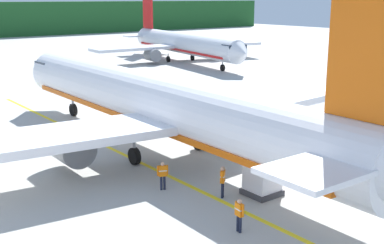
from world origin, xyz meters
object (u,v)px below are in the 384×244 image
airliner_foreground (160,105)px  cargo_container_mid (262,177)px  crew_loader_right (163,173)px  crew_supervisor (239,213)px  crew_marshaller (223,179)px  airliner_mid_apron (183,44)px

airliner_foreground → cargo_container_mid: (0.21, -9.52, -2.41)m
airliner_foreground → crew_loader_right: (-3.66, -5.68, -2.44)m
airliner_foreground → crew_supervisor: 12.94m
cargo_container_mid → crew_marshaller: size_ratio=1.18×
cargo_container_mid → crew_loader_right: size_ratio=1.27×
airliner_foreground → crew_loader_right: bearing=-122.8°
airliner_mid_apron → crew_loader_right: (-35.00, -45.59, -2.02)m
airliner_mid_apron → crew_loader_right: bearing=-127.5°
crew_marshaller → crew_loader_right: (-1.90, 2.87, -0.08)m
airliner_foreground → crew_loader_right: size_ratio=25.62×
crew_marshaller → airliner_mid_apron: bearing=55.7°
cargo_container_mid → crew_marshaller: (-1.97, 0.97, 0.06)m
airliner_foreground → airliner_mid_apron: size_ratio=1.14×
airliner_foreground → crew_loader_right: airliner_foreground is taller
airliner_mid_apron → cargo_container_mid: bearing=-122.2°
crew_marshaller → crew_supervisor: bearing=-120.2°
crew_marshaller → crew_loader_right: size_ratio=1.08×
airliner_mid_apron → crew_supervisor: (-35.18, -52.03, -2.03)m
airliner_mid_apron → crew_marshaller: 58.72m
crew_marshaller → crew_supervisor: size_ratio=1.09×
crew_marshaller → crew_supervisor: 4.13m
airliner_foreground → crew_supervisor: bearing=-107.6°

